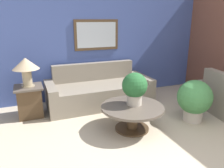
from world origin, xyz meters
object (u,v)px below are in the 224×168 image
at_px(table_lamp, 26,66).
at_px(potted_plant_floor, 194,99).
at_px(potted_plant_on_table, 135,87).
at_px(coffee_table, 132,112).
at_px(couch_main, 99,91).
at_px(side_table, 30,101).

relative_size(table_lamp, potted_plant_floor, 0.70).
relative_size(potted_plant_on_table, potted_plant_floor, 0.71).
height_order(coffee_table, potted_plant_floor, potted_plant_floor).
xyz_separation_m(couch_main, side_table, (-1.44, -0.12, 0.02)).
xyz_separation_m(coffee_table, side_table, (-1.58, 1.21, -0.00)).
height_order(couch_main, table_lamp, table_lamp).
bearing_deg(side_table, coffee_table, -37.49).
relative_size(coffee_table, table_lamp, 1.94).
relative_size(coffee_table, side_table, 1.75).
bearing_deg(coffee_table, couch_main, 95.88).
xyz_separation_m(table_lamp, potted_plant_on_table, (1.63, -1.15, -0.26)).
relative_size(couch_main, side_table, 3.74).
relative_size(side_table, potted_plant_floor, 0.78).
height_order(couch_main, potted_plant_on_table, potted_plant_on_table).
distance_m(table_lamp, potted_plant_on_table, 2.01).
bearing_deg(potted_plant_floor, side_table, 154.34).
xyz_separation_m(coffee_table, potted_plant_on_table, (0.06, 0.06, 0.42)).
xyz_separation_m(couch_main, coffee_table, (0.14, -1.33, 0.03)).
height_order(side_table, potted_plant_floor, potted_plant_floor).
distance_m(coffee_table, side_table, 1.99).
xyz_separation_m(side_table, potted_plant_on_table, (1.63, -1.15, 0.42)).
height_order(side_table, potted_plant_on_table, potted_plant_on_table).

